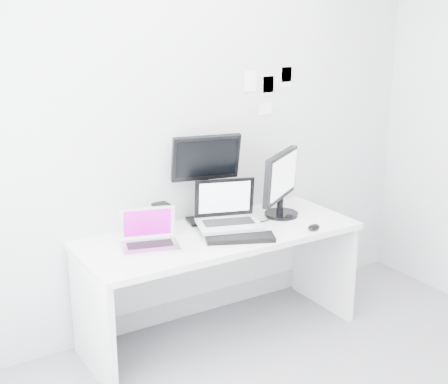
# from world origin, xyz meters

# --- Properties ---
(back_wall) EXTENTS (3.60, 0.00, 3.60)m
(back_wall) POSITION_xyz_m (0.00, 1.60, 1.35)
(back_wall) COLOR #B9BBBE
(back_wall) RESTS_ON ground
(desk) EXTENTS (1.80, 0.70, 0.73)m
(desk) POSITION_xyz_m (0.00, 1.25, 0.36)
(desk) COLOR white
(desk) RESTS_ON ground
(macbook) EXTENTS (0.39, 0.33, 0.25)m
(macbook) POSITION_xyz_m (-0.49, 1.23, 0.85)
(macbook) COLOR silver
(macbook) RESTS_ON desk
(speaker) EXTENTS (0.12, 0.12, 0.19)m
(speaker) POSITION_xyz_m (-0.31, 1.45, 0.82)
(speaker) COLOR black
(speaker) RESTS_ON desk
(dell_laptop) EXTENTS (0.47, 0.41, 0.33)m
(dell_laptop) POSITION_xyz_m (0.07, 1.24, 0.89)
(dell_laptop) COLOR silver
(dell_laptop) RESTS_ON desk
(rear_monitor) EXTENTS (0.47, 0.26, 0.61)m
(rear_monitor) POSITION_xyz_m (0.03, 1.48, 1.04)
(rear_monitor) COLOR black
(rear_monitor) RESTS_ON desk
(samsung_monitor) EXTENTS (0.55, 0.47, 0.46)m
(samsung_monitor) POSITION_xyz_m (0.53, 1.31, 0.96)
(samsung_monitor) COLOR black
(samsung_monitor) RESTS_ON desk
(keyboard) EXTENTS (0.44, 0.31, 0.03)m
(keyboard) POSITION_xyz_m (0.04, 1.07, 0.74)
(keyboard) COLOR black
(keyboard) RESTS_ON desk
(mouse) EXTENTS (0.12, 0.10, 0.03)m
(mouse) POSITION_xyz_m (0.54, 0.98, 0.75)
(mouse) COLOR black
(mouse) RESTS_ON desk
(wall_note_0) EXTENTS (0.10, 0.00, 0.14)m
(wall_note_0) POSITION_xyz_m (0.45, 1.59, 1.62)
(wall_note_0) COLOR white
(wall_note_0) RESTS_ON back_wall
(wall_note_1) EXTENTS (0.09, 0.00, 0.13)m
(wall_note_1) POSITION_xyz_m (0.60, 1.59, 1.58)
(wall_note_1) COLOR white
(wall_note_1) RESTS_ON back_wall
(wall_note_2) EXTENTS (0.10, 0.00, 0.14)m
(wall_note_2) POSITION_xyz_m (0.75, 1.59, 1.63)
(wall_note_2) COLOR white
(wall_note_2) RESTS_ON back_wall
(wall_note_3) EXTENTS (0.11, 0.00, 0.08)m
(wall_note_3) POSITION_xyz_m (0.58, 1.59, 1.42)
(wall_note_3) COLOR white
(wall_note_3) RESTS_ON back_wall
(wall_note_4) EXTENTS (0.10, 0.00, 0.11)m
(wall_note_4) POSITION_xyz_m (0.76, 1.59, 1.65)
(wall_note_4) COLOR white
(wall_note_4) RESTS_ON back_wall
(wall_note_5) EXTENTS (0.09, 0.00, 0.12)m
(wall_note_5) POSITION_xyz_m (0.60, 1.59, 1.59)
(wall_note_5) COLOR white
(wall_note_5) RESTS_ON back_wall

